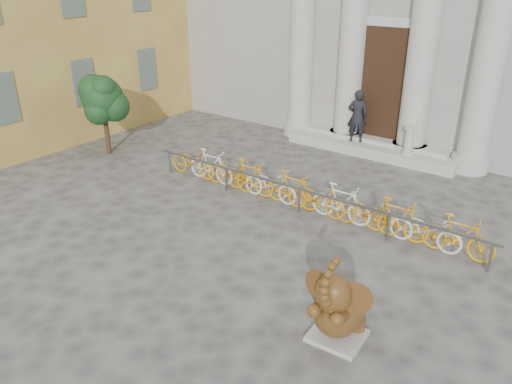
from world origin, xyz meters
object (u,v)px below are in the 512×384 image
Objects in this scene: pedestrian at (357,116)px; tree at (103,99)px; elephant_statue at (339,308)px; bike_rack at (304,192)px.

tree is at bearing 16.50° from pedestrian.
tree reaches higher than elephant_statue.
pedestrian is at bearing 110.98° from elephant_statue.
tree is at bearing -178.20° from bike_rack.
elephant_statue is at bearing -52.20° from bike_rack.
bike_rack is (-3.14, 4.05, -0.16)m from elephant_statue.
tree reaches higher than bike_rack.
tree is at bearing 157.59° from elephant_statue.
elephant_statue is at bearing 92.74° from pedestrian.
bike_rack is 5.44× the size of pedestrian.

